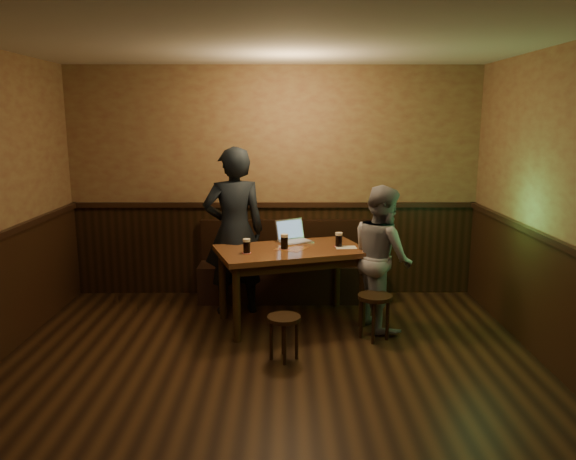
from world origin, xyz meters
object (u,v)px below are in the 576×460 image
(pint_right, at_px, (339,239))
(bench, at_px, (290,274))
(pub_table, at_px, (291,258))
(stool_left, at_px, (284,325))
(pint_left, at_px, (247,246))
(person_suit, at_px, (234,231))
(pint_mid, at_px, (284,242))
(stool_right, at_px, (375,304))
(laptop, at_px, (293,236))
(person_grey, at_px, (382,257))

(pint_right, bearing_deg, bench, 124.76)
(pub_table, relative_size, stool_left, 4.16)
(pint_left, distance_m, person_suit, 0.58)
(pub_table, xyz_separation_m, person_suit, (-0.63, 0.34, 0.23))
(pint_mid, bearing_deg, person_suit, 146.19)
(stool_right, relative_size, person_suit, 0.24)
(pint_right, bearing_deg, laptop, 153.17)
(laptop, distance_m, person_suit, 0.66)
(stool_left, height_order, laptop, laptop)
(stool_left, bearing_deg, bench, 87.55)
(bench, height_order, pub_table, bench)
(pint_right, distance_m, laptop, 0.55)
(pint_right, relative_size, person_suit, 0.08)
(pint_left, distance_m, pint_right, 1.01)
(pint_mid, distance_m, laptop, 0.38)
(stool_left, height_order, pint_left, pint_left)
(pub_table, bearing_deg, person_grey, -24.02)
(laptop, bearing_deg, bench, 62.08)
(stool_right, xyz_separation_m, person_suit, (-1.46, 0.83, 0.57))
(pint_mid, height_order, laptop, laptop)
(person_grey, bearing_deg, person_suit, 59.46)
(pint_right, bearing_deg, stool_left, -119.26)
(bench, bearing_deg, pub_table, -90.00)
(pub_table, height_order, pint_right, pint_right)
(bench, xyz_separation_m, person_grey, (0.95, -0.94, 0.44))
(pint_left, distance_m, pint_mid, 0.42)
(pub_table, bearing_deg, laptop, 68.57)
(laptop, relative_size, person_grey, 0.29)
(bench, distance_m, pub_table, 0.92)
(pint_right, bearing_deg, stool_right, -61.30)
(pint_left, relative_size, person_suit, 0.08)
(stool_left, xyz_separation_m, pint_mid, (0.00, 0.93, 0.57))
(stool_right, height_order, laptop, laptop)
(stool_left, relative_size, stool_right, 0.90)
(laptop, bearing_deg, stool_right, -76.15)
(pint_left, relative_size, pint_mid, 0.92)
(person_suit, bearing_deg, pint_mid, 133.27)
(person_grey, bearing_deg, pint_left, 79.30)
(pub_table, xyz_separation_m, pint_left, (-0.46, -0.20, 0.18))
(stool_right, bearing_deg, pint_mid, 153.36)
(bench, bearing_deg, person_grey, -44.56)
(bench, height_order, person_suit, person_suit)
(pint_right, bearing_deg, pint_mid, -168.30)
(stool_left, relative_size, person_grey, 0.27)
(bench, relative_size, pint_left, 14.50)
(stool_left, distance_m, pint_mid, 1.09)
(pint_left, xyz_separation_m, pint_mid, (0.39, 0.17, 0.01))
(bench, bearing_deg, pint_left, -113.90)
(bench, relative_size, pint_mid, 13.40)
(pint_mid, height_order, person_grey, person_grey)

